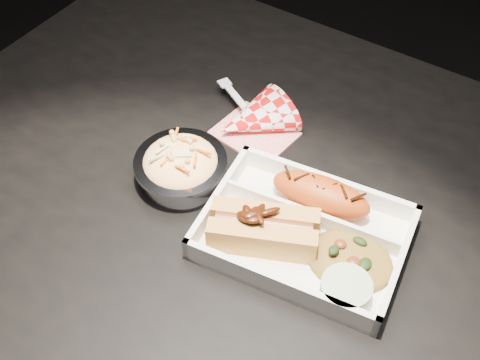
% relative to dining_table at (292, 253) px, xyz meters
% --- Properties ---
extents(dining_table, '(1.20, 0.80, 0.75)m').
position_rel_dining_table_xyz_m(dining_table, '(0.00, 0.00, 0.00)').
color(dining_table, black).
rests_on(dining_table, ground).
extents(food_tray, '(0.27, 0.21, 0.04)m').
position_rel_dining_table_xyz_m(food_tray, '(0.03, -0.03, 0.10)').
color(food_tray, white).
rests_on(food_tray, dining_table).
extents(fried_pastry, '(0.14, 0.07, 0.05)m').
position_rel_dining_table_xyz_m(fried_pastry, '(0.02, 0.02, 0.12)').
color(fried_pastry, '#BB4712').
rests_on(fried_pastry, food_tray).
extents(hotdog, '(0.15, 0.11, 0.06)m').
position_rel_dining_table_xyz_m(hotdog, '(-0.01, -0.06, 0.12)').
color(hotdog, gold).
rests_on(hotdog, food_tray).
extents(fried_rice_mound, '(0.12, 0.10, 0.03)m').
position_rel_dining_table_xyz_m(fried_rice_mound, '(0.09, -0.03, 0.11)').
color(fried_rice_mound, olive).
rests_on(fried_rice_mound, food_tray).
extents(cupcake_liner, '(0.06, 0.06, 0.03)m').
position_rel_dining_table_xyz_m(cupcake_liner, '(0.11, -0.08, 0.11)').
color(cupcake_liner, '#AFC595').
rests_on(cupcake_liner, food_tray).
extents(foil_coleslaw_cup, '(0.13, 0.13, 0.06)m').
position_rel_dining_table_xyz_m(foil_coleslaw_cup, '(-0.16, -0.03, 0.12)').
color(foil_coleslaw_cup, silver).
rests_on(foil_coleslaw_cup, dining_table).
extents(napkin_fork, '(0.16, 0.14, 0.10)m').
position_rel_dining_table_xyz_m(napkin_fork, '(-0.14, 0.11, 0.11)').
color(napkin_fork, red).
rests_on(napkin_fork, dining_table).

